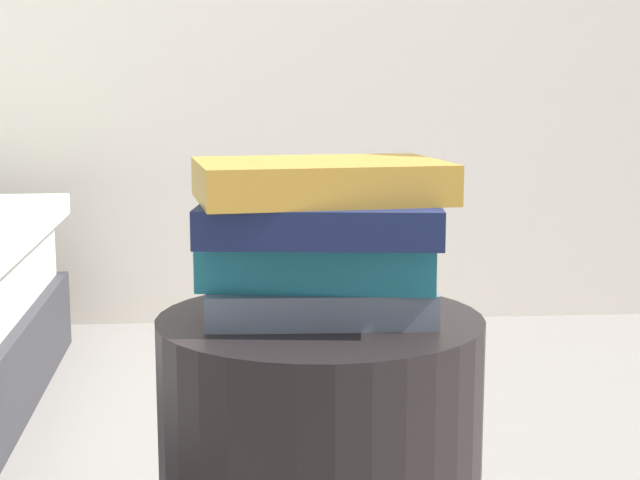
# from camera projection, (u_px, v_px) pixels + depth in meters

# --- Properties ---
(book_slate) EXTENTS (0.28, 0.17, 0.04)m
(book_slate) POSITION_uv_depth(u_px,v_px,m) (318.00, 301.00, 1.20)
(book_slate) COLOR slate
(book_slate) RESTS_ON side_table
(book_teal) EXTENTS (0.31, 0.20, 0.06)m
(book_teal) POSITION_uv_depth(u_px,v_px,m) (318.00, 259.00, 1.20)
(book_teal) COLOR #1E727F
(book_teal) RESTS_ON book_slate
(book_navy) EXTENTS (0.31, 0.24, 0.05)m
(book_navy) POSITION_uv_depth(u_px,v_px,m) (320.00, 219.00, 1.17)
(book_navy) COLOR #19234C
(book_navy) RESTS_ON book_teal
(book_ochre) EXTENTS (0.32, 0.24, 0.05)m
(book_ochre) POSITION_uv_depth(u_px,v_px,m) (318.00, 181.00, 1.17)
(book_ochre) COLOR #B7842D
(book_ochre) RESTS_ON book_navy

